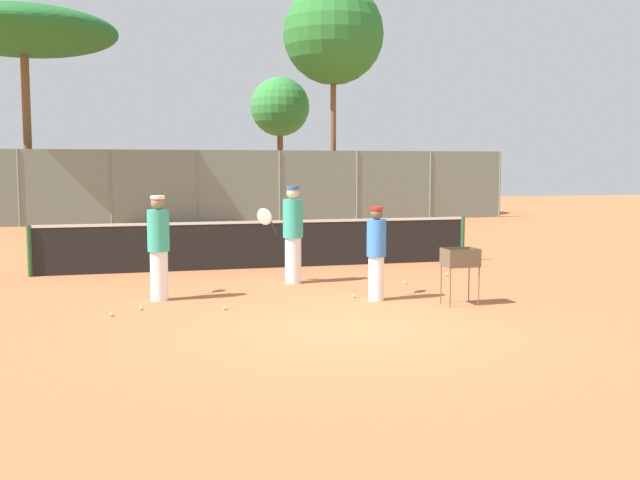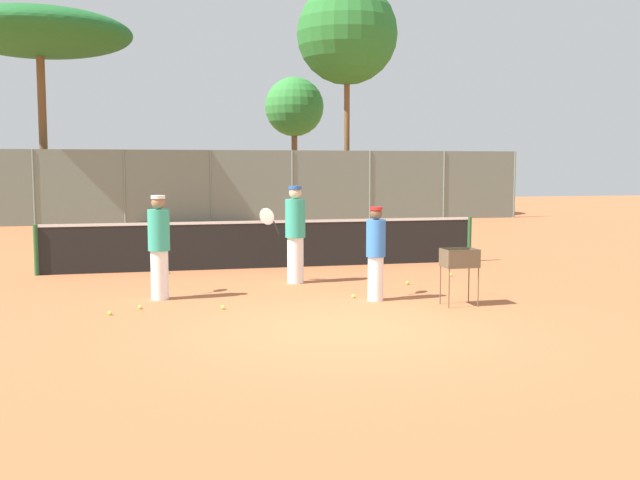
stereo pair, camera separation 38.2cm
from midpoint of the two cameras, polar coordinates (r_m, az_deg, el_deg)
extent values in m
plane|color=#B26038|center=(10.61, 2.91, -6.82)|extent=(80.00, 80.00, 0.00)
cylinder|color=#26592D|center=(16.66, -20.21, -0.72)|extent=(0.10, 0.10, 1.07)
cylinder|color=#26592D|center=(18.31, 11.89, 0.06)|extent=(0.10, 0.10, 1.07)
cube|color=black|center=(16.81, -3.38, -0.43)|extent=(9.80, 0.01, 1.01)
cube|color=white|center=(16.76, -3.39, 1.39)|extent=(9.80, 0.02, 0.06)
cylinder|color=slate|center=(30.30, -20.63, 3.75)|extent=(0.08, 0.08, 2.91)
cylinder|color=slate|center=(30.08, -14.31, 3.93)|extent=(0.08, 0.08, 2.91)
cylinder|color=slate|center=(30.22, -7.97, 4.05)|extent=(0.08, 0.08, 2.91)
cylinder|color=slate|center=(30.72, -1.76, 4.13)|extent=(0.08, 0.08, 2.91)
cylinder|color=slate|center=(31.57, 4.18, 4.16)|extent=(0.08, 0.08, 2.91)
cylinder|color=slate|center=(32.74, 9.76, 4.15)|extent=(0.08, 0.08, 2.91)
cylinder|color=slate|center=(34.19, 14.91, 4.10)|extent=(0.08, 0.08, 2.91)
cube|color=slate|center=(30.22, -7.97, 4.05)|extent=(26.64, 0.01, 2.91)
cylinder|color=brown|center=(31.99, -20.01, 7.14)|extent=(0.32, 0.32, 6.58)
ellipsoid|color=#1E6028|center=(32.39, -20.28, 14.56)|extent=(7.19, 7.19, 1.80)
cylinder|color=brown|center=(33.50, 2.38, 7.52)|extent=(0.25, 0.25, 6.72)
sphere|color=#28722D|center=(33.97, 2.41, 15.45)|extent=(4.43, 4.43, 4.43)
cylinder|color=brown|center=(36.49, -1.66, 5.44)|extent=(0.28, 0.28, 4.26)
sphere|color=#338438|center=(36.59, -1.67, 10.12)|extent=(2.84, 2.84, 2.84)
cylinder|color=white|center=(14.65, -1.14, -1.55)|extent=(0.32, 0.32, 0.90)
cylinder|color=teal|center=(14.57, -1.14, 1.66)|extent=(0.39, 0.39, 0.75)
sphere|color=#DBB28C|center=(14.54, -1.15, 3.61)|extent=(0.24, 0.24, 0.24)
cylinder|color=#2659B2|center=(14.54, -1.15, 4.01)|extent=(0.26, 0.26, 0.06)
cylinder|color=black|center=(14.65, -2.60, 0.94)|extent=(0.15, 0.08, 0.27)
ellipsoid|color=silver|center=(14.67, -3.32, 1.81)|extent=(0.38, 0.17, 0.43)
cylinder|color=white|center=(12.81, 5.11, -2.95)|extent=(0.27, 0.27, 0.76)
cylinder|color=blue|center=(12.72, 5.14, 0.14)|extent=(0.33, 0.33, 0.63)
sphere|color=brown|center=(12.69, 5.16, 2.01)|extent=(0.20, 0.20, 0.20)
cylinder|color=red|center=(12.68, 5.16, 2.40)|extent=(0.21, 0.21, 0.05)
cylinder|color=black|center=(13.08, 5.16, -0.40)|extent=(0.08, 0.15, 0.27)
ellipsoid|color=silver|center=(13.23, 5.18, 0.62)|extent=(0.16, 0.38, 0.43)
cylinder|color=white|center=(13.10, -11.30, -2.64)|extent=(0.30, 0.30, 0.85)
cylinder|color=teal|center=(13.02, -11.37, 0.74)|extent=(0.37, 0.37, 0.71)
sphere|color=#8C6647|center=(12.98, -11.41, 2.80)|extent=(0.23, 0.23, 0.23)
cylinder|color=white|center=(12.98, -11.42, 3.23)|extent=(0.24, 0.24, 0.06)
cylinder|color=black|center=(13.39, -11.09, 0.13)|extent=(0.06, 0.15, 0.27)
ellipsoid|color=silver|center=(13.55, -10.99, 1.13)|extent=(0.11, 0.40, 0.43)
cylinder|color=brown|center=(12.29, 10.68, -3.66)|extent=(0.02, 0.02, 0.64)
cylinder|color=brown|center=(12.51, 12.82, -3.54)|extent=(0.02, 0.02, 0.64)
cylinder|color=brown|center=(12.62, 10.01, -3.41)|extent=(0.02, 0.02, 0.64)
cylinder|color=brown|center=(12.83, 12.11, -3.30)|extent=(0.02, 0.02, 0.64)
cube|color=brown|center=(12.51, 11.44, -2.00)|extent=(0.55, 0.40, 0.01)
cube|color=brown|center=(12.31, 11.85, -1.45)|extent=(0.55, 0.01, 0.30)
cube|color=brown|center=(12.67, 11.07, -1.24)|extent=(0.55, 0.01, 0.30)
cube|color=brown|center=(12.38, 10.30, -1.39)|extent=(0.01, 0.40, 0.30)
cube|color=brown|center=(12.61, 12.59, -1.30)|extent=(0.01, 0.40, 0.30)
sphere|color=#D1E54C|center=(12.44, 11.90, -1.87)|extent=(0.07, 0.07, 0.07)
sphere|color=#D1E54C|center=(12.45, 11.63, -1.86)|extent=(0.07, 0.07, 0.07)
sphere|color=#D1E54C|center=(12.43, 11.99, -1.88)|extent=(0.07, 0.07, 0.07)
sphere|color=#D1E54C|center=(12.56, 10.99, -1.78)|extent=(0.07, 0.07, 0.07)
sphere|color=#D1E54C|center=(12.52, 11.77, -1.82)|extent=(0.07, 0.07, 0.07)
sphere|color=#D1E54C|center=(12.58, 11.18, -1.77)|extent=(0.07, 0.07, 0.07)
sphere|color=#D1E54C|center=(12.41, 11.10, -1.87)|extent=(0.07, 0.07, 0.07)
sphere|color=#D1E54C|center=(12.53, 12.13, -1.58)|extent=(0.07, 0.07, 0.07)
sphere|color=#D1E54C|center=(12.40, 11.55, -1.89)|extent=(0.07, 0.07, 0.07)
sphere|color=#D1E54C|center=(12.70, 11.74, -1.72)|extent=(0.07, 0.07, 0.07)
sphere|color=#D1E54C|center=(12.63, 11.27, -1.51)|extent=(0.07, 0.07, 0.07)
sphere|color=#D1E54C|center=(12.42, 12.14, -1.89)|extent=(0.07, 0.07, 0.07)
sphere|color=#D1E54C|center=(12.64, 11.71, -1.51)|extent=(0.07, 0.07, 0.07)
sphere|color=#D1E54C|center=(12.50, 11.22, -1.57)|extent=(0.07, 0.07, 0.07)
sphere|color=#D1E54C|center=(14.63, 7.42, -3.25)|extent=(0.07, 0.07, 0.07)
sphere|color=#D1E54C|center=(13.07, 3.40, -4.29)|extent=(0.07, 0.07, 0.07)
sphere|color=#D1E54C|center=(15.85, 10.63, -2.61)|extent=(0.07, 0.07, 0.07)
sphere|color=#D1E54C|center=(11.97, -14.83, -5.40)|extent=(0.07, 0.07, 0.07)
sphere|color=#D1E54C|center=(16.24, -10.85, -2.42)|extent=(0.07, 0.07, 0.07)
sphere|color=#D1E54C|center=(12.35, -12.69, -5.01)|extent=(0.07, 0.07, 0.07)
sphere|color=#D1E54C|center=(12.12, -6.50, -5.11)|extent=(0.07, 0.07, 0.07)
cube|color=#B2B7BC|center=(34.34, -16.69, 2.39)|extent=(4.20, 1.70, 0.90)
cube|color=#33383D|center=(34.32, -17.06, 3.71)|extent=(2.20, 1.50, 0.70)
camera|label=1|loc=(0.19, -89.16, 0.08)|focal=42.00mm
camera|label=2|loc=(0.19, 90.84, -0.08)|focal=42.00mm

